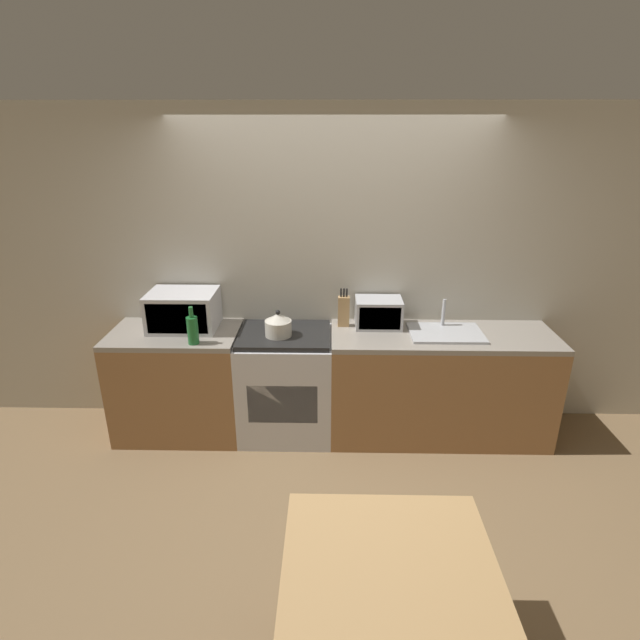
# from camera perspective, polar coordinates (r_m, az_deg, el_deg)

# --- Properties ---
(ground_plane) EXTENTS (16.00, 16.00, 0.00)m
(ground_plane) POSITION_cam_1_polar(r_m,az_deg,el_deg) (3.74, 1.24, -19.13)
(ground_plane) COLOR brown
(wall_back) EXTENTS (10.00, 0.06, 2.60)m
(wall_back) POSITION_cam_1_polar(r_m,az_deg,el_deg) (4.12, 1.39, 5.47)
(wall_back) COLOR beige
(wall_back) RESTS_ON ground_plane
(counter_left_run) EXTENTS (1.01, 0.62, 0.90)m
(counter_left_run) POSITION_cam_1_polar(r_m,az_deg,el_deg) (4.31, -15.77, -6.85)
(counter_left_run) COLOR olive
(counter_left_run) RESTS_ON ground_plane
(counter_right_run) EXTENTS (1.76, 0.62, 0.90)m
(counter_right_run) POSITION_cam_1_polar(r_m,az_deg,el_deg) (4.22, 13.43, -7.20)
(counter_right_run) COLOR olive
(counter_right_run) RESTS_ON ground_plane
(stove_range) EXTENTS (0.75, 0.62, 0.90)m
(stove_range) POSITION_cam_1_polar(r_m,az_deg,el_deg) (4.14, -3.93, -7.26)
(stove_range) COLOR silver
(stove_range) RESTS_ON ground_plane
(kettle) EXTENTS (0.21, 0.21, 0.21)m
(kettle) POSITION_cam_1_polar(r_m,az_deg,el_deg) (3.87, -4.80, -0.55)
(kettle) COLOR beige
(kettle) RESTS_ON stove_range
(microwave) EXTENTS (0.53, 0.40, 0.30)m
(microwave) POSITION_cam_1_polar(r_m,az_deg,el_deg) (4.12, -15.35, 1.08)
(microwave) COLOR silver
(microwave) RESTS_ON counter_left_run
(bottle) EXTENTS (0.08, 0.08, 0.29)m
(bottle) POSITION_cam_1_polar(r_m,az_deg,el_deg) (3.82, -14.35, -1.06)
(bottle) COLOR #1E662D
(bottle) RESTS_ON counter_left_run
(knife_block) EXTENTS (0.09, 0.06, 0.32)m
(knife_block) POSITION_cam_1_polar(r_m,az_deg,el_deg) (4.03, 2.72, 1.05)
(knife_block) COLOR tan
(knife_block) RESTS_ON counter_right_run
(toaster_oven) EXTENTS (0.37, 0.27, 0.23)m
(toaster_oven) POSITION_cam_1_polar(r_m,az_deg,el_deg) (4.05, 6.70, 0.81)
(toaster_oven) COLOR #ADAFB5
(toaster_oven) RESTS_ON counter_right_run
(sink_basin) EXTENTS (0.57, 0.40, 0.24)m
(sink_basin) POSITION_cam_1_polar(r_m,az_deg,el_deg) (4.03, 14.18, -1.35)
(sink_basin) COLOR #ADAFB5
(sink_basin) RESTS_ON counter_right_run
(dining_table) EXTENTS (0.91, 0.77, 0.72)m
(dining_table) POSITION_cam_1_polar(r_m,az_deg,el_deg) (2.42, 7.81, -26.77)
(dining_table) COLOR tan
(dining_table) RESTS_ON ground_plane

